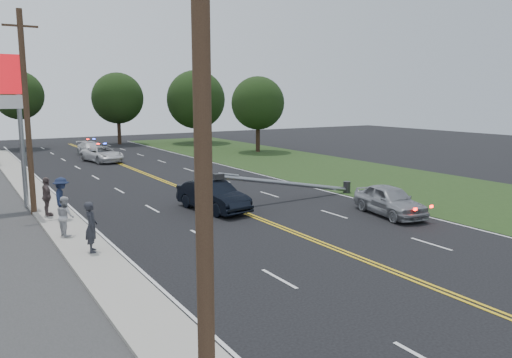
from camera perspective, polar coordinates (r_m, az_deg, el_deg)
ground at (r=20.27m, az=8.21°, el=-7.57°), size 120.00×120.00×0.00m
sidewalk at (r=25.86m, az=-21.66°, el=-4.27°), size 1.80×70.00×0.12m
grass_verge at (r=36.42m, az=14.58°, el=-0.14°), size 12.00×80.00×0.01m
centerline_yellow at (r=28.42m, az=-4.75°, el=-2.52°), size 0.36×80.00×0.00m
traffic_signal at (r=49.45m, az=-6.68°, el=7.46°), size 0.28×0.41×7.05m
fallen_streetlight at (r=28.71m, az=4.53°, el=-0.55°), size 9.36×0.44×1.91m
utility_pole_near at (r=7.63m, az=-6.08°, el=3.19°), size 1.60×0.28×10.00m
utility_pole_mid at (r=27.07m, az=-24.73°, el=6.88°), size 1.60×0.28×10.00m
tree_6 at (r=61.99m, az=-25.49°, el=8.62°), size 5.38×5.38×8.66m
tree_7 at (r=63.72m, az=-15.53°, el=8.88°), size 6.19×6.19×8.71m
tree_8 at (r=63.65m, az=-6.89°, el=9.00°), size 7.28×7.28×9.07m
tree_9 at (r=53.05m, az=0.22°, el=8.66°), size 5.59×5.59×7.94m
crashed_sedan at (r=25.99m, az=-4.93°, el=-1.93°), size 2.32×4.91×1.56m
waiting_sedan at (r=25.79m, az=15.03°, el=-2.37°), size 2.57×4.69×1.51m
emergency_a at (r=47.17m, az=-17.17°, el=2.72°), size 3.25×5.32×1.38m
emergency_b at (r=52.55m, az=-18.30°, el=3.31°), size 2.27×4.82×1.36m
bystander_a at (r=19.68m, az=-18.31°, el=-5.21°), size 0.59×0.78×1.92m
bystander_b at (r=22.35m, az=-20.97°, el=-3.96°), size 0.78×0.92×1.67m
bystander_c at (r=25.42m, az=-21.32°, el=-2.04°), size 1.07×1.44×1.99m
bystander_d at (r=26.27m, az=-22.79°, el=-1.87°), size 0.52×1.14×1.91m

